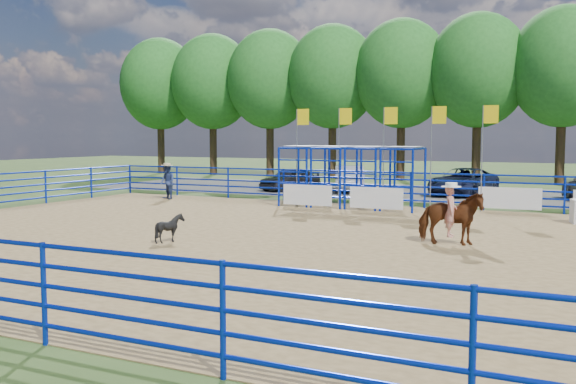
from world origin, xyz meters
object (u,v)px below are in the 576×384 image
(car_b, at_px, (349,179))
(car_c, at_px, (463,182))
(car_a, at_px, (290,179))
(horse_and_rider, at_px, (451,214))
(spectator_cowboy, at_px, (167,181))
(calf, at_px, (170,228))

(car_b, bearing_deg, car_c, 163.75)
(car_a, relative_size, car_b, 0.87)
(horse_and_rider, bearing_deg, spectator_cowboy, 154.29)
(spectator_cowboy, relative_size, car_b, 0.39)
(car_a, relative_size, car_c, 0.76)
(car_b, bearing_deg, car_a, -10.02)
(horse_and_rider, bearing_deg, car_c, 99.30)
(car_a, bearing_deg, car_b, 32.57)
(horse_and_rider, height_order, car_b, horse_and_rider)
(car_a, xyz_separation_m, car_c, (9.18, 1.25, 0.05))
(car_b, height_order, car_c, car_b)
(calf, distance_m, spectator_cowboy, 12.61)
(calf, relative_size, car_b, 0.19)
(horse_and_rider, relative_size, car_a, 0.65)
(car_a, height_order, car_c, car_c)
(calf, relative_size, car_c, 0.17)
(horse_and_rider, relative_size, car_b, 0.56)
(car_a, distance_m, car_b, 3.30)
(horse_and_rider, xyz_separation_m, calf, (-7.21, -3.00, -0.45))
(spectator_cowboy, bearing_deg, car_a, 67.07)
(calf, xyz_separation_m, spectator_cowboy, (-7.54, 10.10, 0.45))
(spectator_cowboy, xyz_separation_m, car_a, (3.03, 7.15, -0.23))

